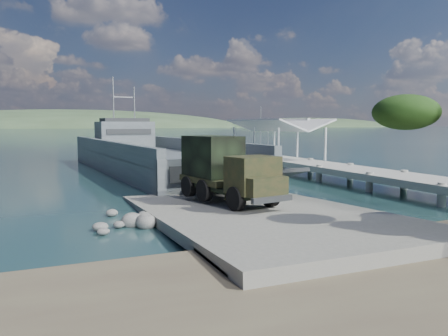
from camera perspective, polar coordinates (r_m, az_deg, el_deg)
The scene contains 10 objects.
ground at distance 22.70m, azimuth 3.13°, elevation -6.27°, with size 1400.00×1400.00×0.00m, color #1A3D3F.
boat_ramp at distance 21.77m, azimuth 4.29°, elevation -6.12°, with size 10.00×18.00×0.50m, color slate.
shoreline_rocks at distance 21.28m, azimuth -12.80°, elevation -7.22°, with size 3.20×5.60×0.90m, color #525250, non-canonical shape.
distant_headlands at distance 583.04m, azimuth -17.02°, elevation 5.06°, with size 1000.00×240.00×48.00m, color #35482D, non-canonical shape.
pier at distance 45.01m, azimuth 7.57°, elevation 1.73°, with size 6.40×44.00×6.10m.
landing_craft at distance 44.53m, azimuth -9.29°, elevation 0.78°, with size 11.98×38.18×11.18m.
military_truck at distance 23.99m, azimuth 0.10°, elevation -0.12°, with size 3.55×7.92×3.55m.
soldier at distance 22.26m, azimuth 0.55°, elevation -2.51°, with size 0.75×0.49×2.05m, color black.
sailboat_near at distance 62.00m, azimuth 4.86°, elevation 1.74°, with size 2.58×6.24×7.37m.
sailboat_far at distance 63.91m, azimuth 5.78°, elevation 1.78°, with size 1.91×4.90×5.82m.
Camera 1 is at (-9.73, -19.95, 4.73)m, focal length 35.00 mm.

